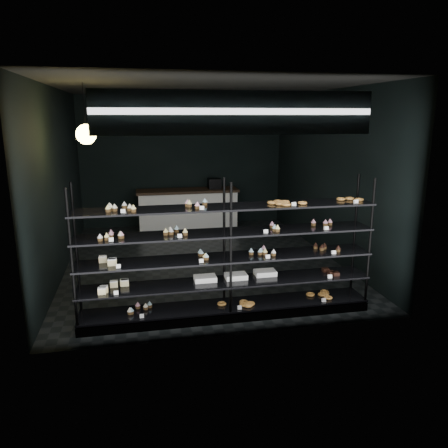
% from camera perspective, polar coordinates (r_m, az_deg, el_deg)
% --- Properties ---
extents(room, '(5.01, 6.01, 3.20)m').
position_cam_1_polar(room, '(8.11, -3.05, 6.01)').
color(room, black).
rests_on(room, ground).
extents(display_shelf, '(4.00, 0.50, 1.91)m').
position_cam_1_polar(display_shelf, '(5.98, 0.17, -6.45)').
color(display_shelf, black).
rests_on(display_shelf, room).
extents(signage, '(3.30, 0.05, 0.50)m').
position_cam_1_polar(signage, '(5.15, 1.75, 14.34)').
color(signage, '#0E0D41').
rests_on(signage, room).
extents(pendant_lamp, '(0.29, 0.29, 0.88)m').
position_cam_1_polar(pendant_lamp, '(6.88, -17.57, 11.12)').
color(pendant_lamp, black).
rests_on(pendant_lamp, room).
extents(service_counter, '(2.46, 0.65, 1.23)m').
position_cam_1_polar(service_counter, '(10.74, -4.70, 2.00)').
color(service_counter, silver).
rests_on(service_counter, room).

